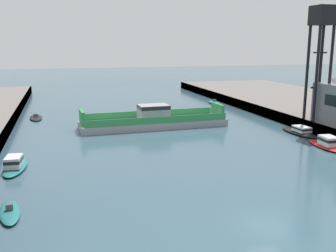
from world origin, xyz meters
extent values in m
plane|color=#385666|center=(0.00, 0.00, 0.00)|extent=(400.00, 400.00, 0.00)
cube|color=#4C4742|center=(21.93, 20.00, 0.89)|extent=(0.30, 140.00, 1.79)
cube|color=#939399|center=(0.12, 36.43, 0.55)|extent=(23.94, 6.98, 1.10)
cube|color=#2D8947|center=(0.02, 39.45, 1.65)|extent=(22.78, 0.89, 1.10)
cube|color=#2D8947|center=(0.22, 33.40, 1.65)|extent=(22.78, 0.89, 1.10)
cube|color=#939399|center=(0.12, 36.43, 2.36)|extent=(4.86, 3.56, 2.52)
cube|color=black|center=(0.12, 36.43, 3.27)|extent=(4.90, 3.60, 0.60)
cube|color=#2D8947|center=(11.48, 36.81, 2.20)|extent=(0.65, 4.34, 2.20)
cube|color=#2D8947|center=(-11.25, 36.04, 2.20)|extent=(0.65, 4.34, 2.20)
ellipsoid|color=#237075|center=(-18.65, 7.26, 0.19)|extent=(2.16, 5.20, 0.39)
cube|color=#4C4C51|center=(-18.65, 7.26, 0.64)|extent=(0.59, 0.46, 0.50)
ellipsoid|color=#237075|center=(19.03, 56.31, 0.30)|extent=(2.06, 6.19, 0.59)
cube|color=#4C4C51|center=(19.03, 56.31, 0.84)|extent=(0.64, 0.43, 0.50)
ellipsoid|color=black|center=(-18.72, 49.12, 0.18)|extent=(2.57, 6.58, 0.36)
cube|color=#4C4C51|center=(-18.72, 49.12, 0.61)|extent=(0.77, 0.45, 0.50)
ellipsoid|color=red|center=(18.80, 17.92, 0.21)|extent=(3.03, 7.05, 0.41)
cube|color=silver|center=(18.75, 17.41, 1.00)|extent=(1.92, 2.54, 1.18)
cube|color=black|center=(18.75, 17.41, 1.15)|extent=(1.98, 2.61, 0.35)
ellipsoid|color=#237075|center=(-19.38, 19.27, 0.22)|extent=(2.86, 7.05, 0.44)
cube|color=silver|center=(-19.43, 18.76, 1.01)|extent=(1.77, 2.54, 1.15)
cube|color=black|center=(-19.43, 18.76, 1.16)|extent=(1.82, 2.61, 0.34)
ellipsoid|color=black|center=(19.91, 25.51, 0.25)|extent=(2.70, 7.75, 0.49)
cube|color=silver|center=(19.93, 24.94, 0.89)|extent=(1.80, 2.74, 0.80)
cube|color=black|center=(19.93, 24.94, 0.99)|extent=(1.85, 2.82, 0.24)
cylinder|color=black|center=(22.26, 27.91, 8.86)|extent=(0.44, 0.44, 14.14)
cylinder|color=black|center=(24.58, 27.91, 8.86)|extent=(0.44, 0.44, 14.14)
cylinder|color=black|center=(22.26, 25.59, 8.86)|extent=(0.44, 0.44, 14.14)
cylinder|color=black|center=(24.58, 25.59, 8.86)|extent=(0.44, 0.44, 14.14)
cube|color=black|center=(23.42, 26.75, 6.74)|extent=(2.31, 0.20, 0.20)
cube|color=black|center=(23.42, 26.75, 6.74)|extent=(0.20, 2.31, 0.20)
cube|color=black|center=(23.42, 26.75, 11.97)|extent=(2.31, 0.20, 0.20)
cube|color=black|center=(23.42, 26.75, 11.97)|extent=(0.20, 2.31, 0.20)
cube|color=black|center=(23.42, 26.75, 17.33)|extent=(3.01, 3.01, 2.81)
camera|label=1|loc=(-14.31, -23.49, 13.21)|focal=41.34mm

